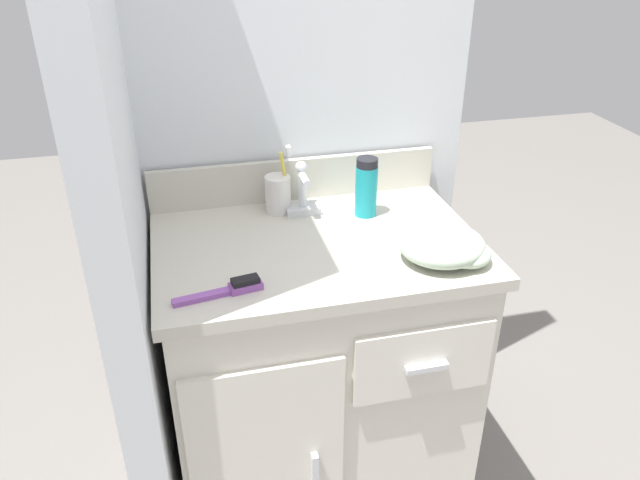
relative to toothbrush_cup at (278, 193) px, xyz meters
name	(u,v)px	position (x,y,z in m)	size (l,w,h in m)	color
ground_plane	(318,475)	(0.06, -0.19, -0.85)	(6.00, 6.00, 0.00)	slate
wall_back	(289,85)	(0.06, 0.13, 0.25)	(0.96, 0.08, 2.20)	silver
wall_left	(106,138)	(-0.38, -0.19, 0.25)	(0.08, 0.61, 2.20)	silver
vanity	(317,367)	(0.06, -0.19, -0.43)	(0.78, 0.55, 0.80)	silver
backsplash	(295,179)	(0.06, 0.07, 0.01)	(0.78, 0.02, 0.11)	beige
sink_faucet	(303,196)	(0.06, -0.02, 0.00)	(0.09, 0.09, 0.14)	silver
toothbrush_cup	(278,193)	(0.00, 0.00, 0.00)	(0.07, 0.07, 0.18)	silver
shaving_cream_can	(366,187)	(0.22, -0.07, 0.02)	(0.06, 0.06, 0.15)	teal
hairbrush	(231,289)	(-0.17, -0.36, -0.04)	(0.19, 0.06, 0.03)	purple
hand_towel	(447,246)	(0.33, -0.33, -0.02)	(0.20, 0.19, 0.07)	#A8BCA3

